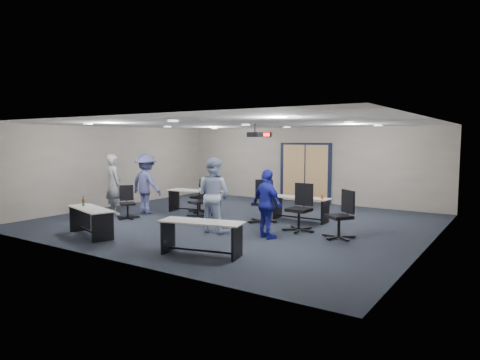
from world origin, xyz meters
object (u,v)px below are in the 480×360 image
Objects in this scene: chair_back_a at (200,196)px; chair_back_d at (299,208)px; table_front_left at (90,217)px; chair_loose_left at (127,202)px; chair_back_b at (198,201)px; table_back_right at (301,205)px; person_lightblue at (213,195)px; table_front_right at (201,232)px; chair_back_c at (262,202)px; table_back_left at (194,197)px; person_navy at (267,204)px; chair_loose_right at (339,215)px; person_back at (146,184)px; person_gray at (114,184)px.

chair_back_d is (3.81, -0.84, 0.08)m from chair_back_a.
chair_back_a is 0.87× the size of chair_back_d.
chair_loose_left is at bearing 132.79° from table_front_left.
chair_back_d is (3.30, -0.11, 0.11)m from chair_back_b.
table_back_right is 0.90× the size of person_lightblue.
table_front_left is 2.93m from person_lightblue.
chair_back_a reaches higher than table_front_right.
chair_back_a is 2.25m from chair_loose_left.
table_back_left is at bearing 155.03° from chair_back_c.
person_lightblue reaches higher than table_front_left.
table_front_left is 0.98× the size of table_front_right.
table_back_left is at bearing -42.96° from person_lightblue.
chair_back_a reaches higher than table_back_left.
person_navy is (0.29, -2.37, 0.34)m from table_back_right.
person_navy reaches higher than chair_loose_right.
person_lightblue reaches higher than chair_back_a.
chair_back_b is (0.62, -0.60, 0.00)m from table_back_left.
chair_back_c is 1.22× the size of chair_loose_left.
table_back_left is at bearing 173.41° from chair_back_d.
table_front_right is 0.96× the size of person_lightblue.
chair_loose_left is (-3.51, -1.64, -0.11)m from chair_back_c.
chair_back_d is at bearing -39.38° from chair_back_c.
chair_back_d reaches higher than chair_back_a.
table_back_right is at bearing -62.07° from person_navy.
chair_back_d is at bearing 55.99° from table_front_left.
person_back is (-4.44, 2.84, 0.45)m from table_front_right.
table_back_right is 0.90× the size of person_gray.
table_front_left is at bearing -127.20° from table_back_right.
person_navy is at bearing -33.63° from table_back_left.
chair_back_d reaches higher than chair_loose_right.
chair_back_a is 0.64× the size of person_navy.
chair_loose_right is at bearing -176.21° from person_back.
chair_loose_right is 0.61× the size of person_gray.
person_back is (-0.22, 0.97, 0.44)m from chair_loose_left.
chair_back_a is 2.51m from chair_back_c.
chair_back_c is (2.54, 3.63, 0.12)m from table_front_left.
chair_loose_right is (4.97, 2.96, 0.10)m from table_front_left.
person_back is (-4.49, -1.50, 0.46)m from table_back_right.
chair_back_a is 3.90m from chair_back_d.
chair_loose_left is at bearing -123.51° from table_back_left.
person_lightblue is at bearing -124.83° from chair_loose_right.
chair_back_b is 0.53× the size of person_back.
chair_loose_left is at bearing -150.66° from table_back_right.
table_front_right is 1.51× the size of chair_back_c.
chair_back_d reaches higher than table_back_right.
table_front_right is 5.02m from chair_back_a.
person_gray reaches higher than chair_back_c.
person_gray is (-5.76, -0.87, 0.33)m from chair_back_d.
table_back_left is 1.52m from person_back.
chair_back_b is 1.02× the size of chair_loose_left.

